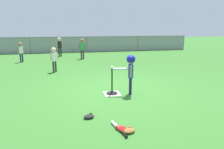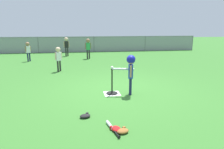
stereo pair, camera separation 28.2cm
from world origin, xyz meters
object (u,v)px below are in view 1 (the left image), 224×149
fielder_deep_center (82,46)px  spare_bat_silver (117,127)px  batter_child (130,66)px  glove_near_bats (89,116)px  glove_tossed_aside (129,131)px  baseball_on_tee (112,68)px  batting_tee (112,90)px  fielder_deep_left (54,56)px  glove_by_plate (122,129)px  fielder_near_left (21,49)px  fielder_near_right (60,44)px

fielder_deep_center → spare_bat_silver: 8.46m
batter_child → fielder_deep_center: bearing=97.1°
glove_near_bats → batter_child: bearing=45.3°
glove_tossed_aside → batter_child: bearing=72.4°
baseball_on_tee → spare_bat_silver: bearing=-99.8°
glove_near_bats → glove_tossed_aside: size_ratio=0.98×
baseball_on_tee → batter_child: size_ratio=0.07×
fielder_deep_center → batter_child: bearing=-82.9°
glove_tossed_aside → batting_tee: bearing=85.9°
fielder_deep_left → glove_tossed_aside: fielder_deep_left is taller
batting_tee → batter_child: size_ratio=0.65×
glove_by_plate → fielder_deep_left: bearing=105.6°
batter_child → glove_by_plate: 2.17m
baseball_on_tee → glove_by_plate: (-0.26, -2.02, -0.71)m
baseball_on_tee → fielder_near_left: 7.07m
glove_by_plate → batter_child: bearing=68.8°
batter_child → glove_near_bats: batter_child is taller
baseball_on_tee → spare_bat_silver: 2.08m
fielder_near_right → glove_tossed_aside: bearing=-81.4°
baseball_on_tee → batter_child: batter_child is taller
baseball_on_tee → fielder_near_left: (-3.59, 6.10, -0.07)m
fielder_near_right → glove_tossed_aside: size_ratio=4.62×
batting_tee → spare_bat_silver: bearing=-99.8°
glove_by_plate → glove_tossed_aside: size_ratio=0.95×
glove_near_bats → spare_bat_silver: bearing=-49.2°
batter_child → fielder_near_right: fielder_near_right is taller
baseball_on_tee → fielder_deep_left: size_ratio=0.07×
fielder_deep_left → glove_by_plate: size_ratio=4.14×
baseball_on_tee → fielder_near_left: fielder_near_left is taller
fielder_near_left → fielder_deep_center: bearing=7.3°
fielder_near_right → fielder_near_left: fielder_near_right is taller
fielder_deep_center → baseball_on_tee: bearing=-86.9°
fielder_near_left → glove_near_bats: 8.03m
batting_tee → fielder_deep_center: size_ratio=0.60×
batting_tee → baseball_on_tee: baseball_on_tee is taller
fielder_near_right → glove_near_bats: fielder_near_right is taller
batting_tee → glove_tossed_aside: bearing=-94.1°
fielder_near_right → glove_by_plate: fielder_near_right is taller
baseball_on_tee → batter_child: (0.48, -0.12, 0.03)m
fielder_near_left → fielder_near_right: bearing=42.4°
glove_near_bats → baseball_on_tee: bearing=60.7°
fielder_near_right → baseball_on_tee: bearing=-78.0°
fielder_deep_center → glove_by_plate: (0.09, -8.54, -0.72)m
fielder_near_left → spare_bat_silver: (3.25, -8.02, -0.64)m
spare_bat_silver → batting_tee: bearing=80.2°
batting_tee → fielder_deep_left: fielder_deep_left is taller
baseball_on_tee → glove_tossed_aside: (-0.15, -2.12, -0.71)m
baseball_on_tee → fielder_deep_center: fielder_deep_center is taller
batting_tee → fielder_near_right: bearing=102.0°
fielder_near_left → glove_tossed_aside: fielder_near_left is taller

